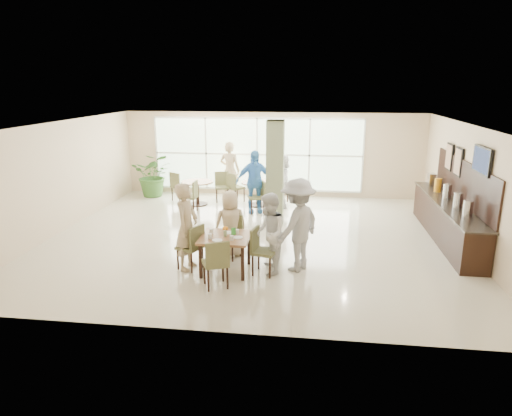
# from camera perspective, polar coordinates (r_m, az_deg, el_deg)

# --- Properties ---
(ground) EXTENTS (10.00, 10.00, 0.00)m
(ground) POSITION_cam_1_polar(r_m,az_deg,el_deg) (11.39, -0.22, -3.71)
(ground) COLOR beige
(ground) RESTS_ON ground
(room_shell) EXTENTS (10.00, 10.00, 10.00)m
(room_shell) POSITION_cam_1_polar(r_m,az_deg,el_deg) (10.96, -0.23, 4.73)
(room_shell) COLOR white
(room_shell) RESTS_ON ground
(window_bank) EXTENTS (7.00, 0.04, 7.00)m
(window_bank) POSITION_cam_1_polar(r_m,az_deg,el_deg) (15.43, 0.13, 6.71)
(window_bank) COLOR silver
(window_bank) RESTS_ON ground
(column) EXTENTS (0.45, 0.45, 2.80)m
(column) POSITION_cam_1_polar(r_m,az_deg,el_deg) (12.14, 2.40, 4.32)
(column) COLOR #747E57
(column) RESTS_ON ground
(main_table) EXTENTS (0.99, 0.99, 0.75)m
(main_table) POSITION_cam_1_polar(r_m,az_deg,el_deg) (9.23, -3.85, -4.06)
(main_table) COLOR brown
(main_table) RESTS_ON ground
(round_table_left) EXTENTS (0.99, 0.99, 0.75)m
(round_table_left) POSITION_cam_1_polar(r_m,az_deg,el_deg) (14.46, -7.33, 2.56)
(round_table_left) COLOR brown
(round_table_left) RESTS_ON ground
(round_table_right) EXTENTS (1.03, 1.03, 0.75)m
(round_table_right) POSITION_cam_1_polar(r_m,az_deg,el_deg) (14.24, 0.23, 2.53)
(round_table_right) COLOR brown
(round_table_right) RESTS_ON ground
(chairs_main_table) EXTENTS (2.11, 2.07, 0.95)m
(chairs_main_table) POSITION_cam_1_polar(r_m,az_deg,el_deg) (9.29, -3.94, -5.15)
(chairs_main_table) COLOR brown
(chairs_main_table) RESTS_ON ground
(chairs_table_left) EXTENTS (1.98, 1.90, 0.95)m
(chairs_table_left) POSITION_cam_1_polar(r_m,az_deg,el_deg) (14.47, -7.37, 2.26)
(chairs_table_left) COLOR brown
(chairs_table_left) RESTS_ON ground
(chairs_table_right) EXTENTS (2.03, 1.94, 0.95)m
(chairs_table_right) POSITION_cam_1_polar(r_m,az_deg,el_deg) (14.25, 0.19, 2.19)
(chairs_table_right) COLOR brown
(chairs_table_right) RESTS_ON ground
(tabletop_clutter) EXTENTS (0.72, 0.70, 0.21)m
(tabletop_clutter) POSITION_cam_1_polar(r_m,az_deg,el_deg) (9.16, -3.85, -3.23)
(tabletop_clutter) COLOR white
(tabletop_clutter) RESTS_ON main_table
(buffet_counter) EXTENTS (0.64, 4.70, 1.95)m
(buffet_counter) POSITION_cam_1_polar(r_m,az_deg,el_deg) (12.07, 22.82, -1.10)
(buffet_counter) COLOR black
(buffet_counter) RESTS_ON ground
(wall_tv) EXTENTS (0.06, 1.00, 0.58)m
(wall_tv) POSITION_cam_1_polar(r_m,az_deg,el_deg) (10.78, 26.41, 5.37)
(wall_tv) COLOR black
(wall_tv) RESTS_ON ground
(framed_art_a) EXTENTS (0.05, 0.55, 0.70)m
(framed_art_a) POSITION_cam_1_polar(r_m,az_deg,el_deg) (12.33, 23.97, 5.30)
(framed_art_a) COLOR black
(framed_art_a) RESTS_ON ground
(framed_art_b) EXTENTS (0.05, 0.55, 0.70)m
(framed_art_b) POSITION_cam_1_polar(r_m,az_deg,el_deg) (13.09, 23.02, 5.92)
(framed_art_b) COLOR black
(framed_art_b) RESTS_ON ground
(potted_plant) EXTENTS (1.49, 1.49, 1.47)m
(potted_plant) POSITION_cam_1_polar(r_m,az_deg,el_deg) (15.77, -12.66, 4.07)
(potted_plant) COLOR #356227
(potted_plant) RESTS_ON ground
(teen_left) EXTENTS (0.52, 0.71, 1.80)m
(teen_left) POSITION_cam_1_polar(r_m,az_deg,el_deg) (9.38, -8.65, -2.32)
(teen_left) COLOR tan
(teen_left) RESTS_ON ground
(teen_far) EXTENTS (0.82, 0.65, 1.48)m
(teen_far) POSITION_cam_1_polar(r_m,az_deg,el_deg) (10.02, -3.21, -2.00)
(teen_far) COLOR tan
(teen_far) RESTS_ON ground
(teen_right) EXTENTS (0.73, 0.88, 1.65)m
(teen_right) POSITION_cam_1_polar(r_m,az_deg,el_deg) (9.07, 1.63, -3.28)
(teen_right) COLOR white
(teen_right) RESTS_ON ground
(teen_standing) EXTENTS (1.27, 1.42, 1.91)m
(teen_standing) POSITION_cam_1_polar(r_m,az_deg,el_deg) (9.25, 5.23, -2.13)
(teen_standing) COLOR #A3A3A5
(teen_standing) RESTS_ON ground
(adult_a) EXTENTS (1.23, 0.95, 1.86)m
(adult_a) POSITION_cam_1_polar(r_m,az_deg,el_deg) (13.38, -0.23, 3.31)
(adult_a) COLOR #478ED5
(adult_a) RESTS_ON ground
(adult_b) EXTENTS (0.90, 1.62, 1.65)m
(adult_b) POSITION_cam_1_polar(r_m,az_deg,el_deg) (14.02, 3.23, 3.41)
(adult_b) COLOR white
(adult_b) RESTS_ON ground
(adult_standing) EXTENTS (0.78, 0.59, 1.91)m
(adult_standing) POSITION_cam_1_polar(r_m,az_deg,el_deg) (15.02, -3.29, 4.72)
(adult_standing) COLOR tan
(adult_standing) RESTS_ON ground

